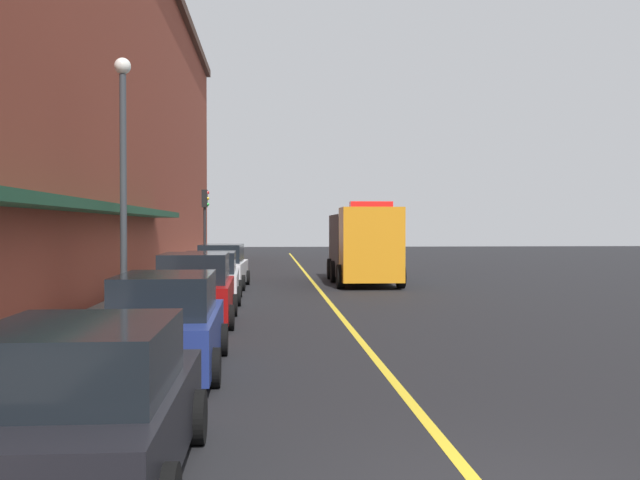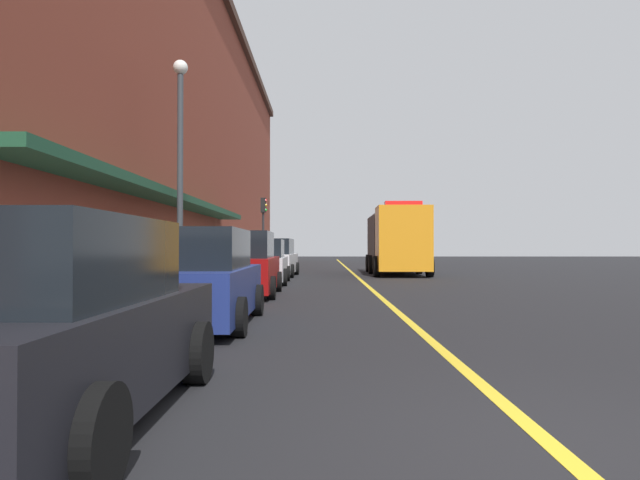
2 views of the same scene
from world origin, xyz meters
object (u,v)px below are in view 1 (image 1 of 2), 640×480
Objects in this scene: utility_truck at (363,245)px; traffic_light_near at (205,215)px; parked_car_1 at (167,326)px; parked_car_4 at (222,268)px; parking_meter_1 at (184,265)px; parked_car_0 at (84,410)px; parked_car_3 at (210,278)px; parked_car_2 at (196,291)px; parking_meter_0 at (132,289)px; street_lamp_left at (123,158)px.

traffic_light_near is (-7.50, 4.90, 1.44)m from utility_truck.
parked_car_4 is (-0.11, 16.86, 0.04)m from parked_car_1.
parked_car_4 reaches higher than parked_car_1.
traffic_light_near is at bearing 89.59° from parking_meter_1.
parked_car_4 is 2.27m from parking_meter_1.
parked_car_3 is (-0.14, 17.00, 0.03)m from parked_car_0.
parking_meter_0 is (-1.36, -1.51, 0.19)m from parked_car_2.
traffic_light_near is (0.66, 17.10, -1.24)m from street_lamp_left.
parked_car_1 is at bearing -72.47° from street_lamp_left.
parking_meter_0 is 1.00× the size of parking_meter_1.
parked_car_4 is at bearing -0.46° from parked_car_1.
utility_truck is at bearing 61.91° from parking_meter_0.
parked_car_0 is at bearing 179.62° from parked_car_2.
parking_meter_1 is 8.88m from traffic_light_near.
utility_truck is 5.67× the size of parking_meter_1.
parking_meter_1 is 0.31× the size of traffic_light_near.
traffic_light_near reaches higher than utility_truck.
traffic_light_near is (-1.42, 23.69, 2.34)m from parked_car_1.
parked_car_4 reaches higher than parking_meter_1.
parked_car_4 is at bearing -1.91° from parked_car_3.
parked_car_4 is 3.56× the size of parking_meter_1.
parked_car_2 is 1.03× the size of traffic_light_near.
parked_car_2 reaches higher than parked_car_1.
parked_car_0 is 3.12× the size of parking_meter_1.
parked_car_3 reaches higher than parking_meter_0.
parking_meter_1 is at bearing -90.41° from traffic_light_near.
parking_meter_0 is 0.31× the size of traffic_light_near.
parked_car_0 is at bearing 178.89° from parked_car_1.
parked_car_1 reaches higher than parking_meter_0.
street_lamp_left reaches higher than traffic_light_near.
street_lamp_left is (-8.16, -12.20, 2.69)m from utility_truck.
parked_car_0 is 10.30m from parking_meter_0.
parked_car_2 reaches higher than parking_meter_0.
parked_car_4 is 6.54m from utility_truck.
traffic_light_near is (-1.25, 12.25, 2.35)m from parked_car_3.
street_lamp_left reaches higher than parking_meter_1.
street_lamp_left is 17.16m from traffic_light_near.
utility_truck is (6.19, 1.94, 0.86)m from parked_car_4.
parked_car_1 is at bearing 179.55° from parked_car_3.
parked_car_4 is at bearing -71.94° from utility_truck.
parked_car_4 reaches higher than parking_meter_0.
parked_car_0 is 17.00m from parked_car_3.
street_lamp_left reaches higher than parking_meter_0.
traffic_light_near is at bearing 12.97° from parked_car_4.
utility_truck is 16.07m from parking_meter_0.
street_lamp_left is at bearing -94.05° from parking_meter_1.
parked_car_4 is 3.56× the size of parking_meter_0.
parked_car_1 is 3.38× the size of parking_meter_0.
traffic_light_near is at bearing 89.81° from parking_meter_0.
street_lamp_left reaches higher than parked_car_1.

